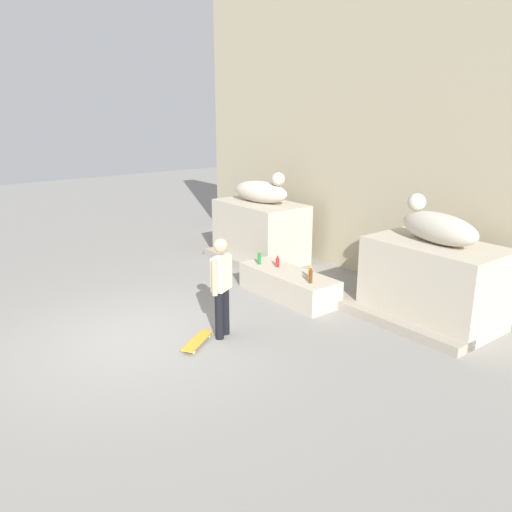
% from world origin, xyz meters
% --- Properties ---
extents(ground_plane, '(40.00, 40.00, 0.00)m').
position_xyz_m(ground_plane, '(0.00, 0.00, 0.00)').
color(ground_plane, gray).
extents(facade_wall, '(11.94, 0.60, 6.89)m').
position_xyz_m(facade_wall, '(0.00, 5.89, 3.44)').
color(facade_wall, tan).
rests_on(facade_wall, ground_plane).
extents(pedestal_left, '(2.26, 1.36, 1.42)m').
position_xyz_m(pedestal_left, '(-2.44, 4.51, 0.71)').
color(pedestal_left, '#B7AD99').
rests_on(pedestal_left, ground_plane).
extents(pedestal_right, '(2.26, 1.36, 1.42)m').
position_xyz_m(pedestal_right, '(2.44, 4.51, 0.71)').
color(pedestal_right, '#B7AD99').
rests_on(pedestal_right, ground_plane).
extents(statue_reclining_left, '(1.67, 0.83, 0.78)m').
position_xyz_m(statue_reclining_left, '(-2.40, 4.52, 1.71)').
color(statue_reclining_left, beige).
rests_on(statue_reclining_left, pedestal_left).
extents(statue_reclining_right, '(1.67, 0.84, 0.78)m').
position_xyz_m(statue_reclining_right, '(2.40, 4.52, 1.71)').
color(statue_reclining_right, beige).
rests_on(statue_reclining_right, pedestal_right).
extents(ledge_block, '(2.21, 0.80, 0.52)m').
position_xyz_m(ledge_block, '(0.00, 3.30, 0.26)').
color(ledge_block, '#B7AD99').
rests_on(ledge_block, ground_plane).
extents(skater, '(0.34, 0.49, 1.67)m').
position_xyz_m(skater, '(0.73, 1.22, 0.92)').
color(skater, black).
rests_on(skater, ground_plane).
extents(skateboard, '(0.61, 0.78, 0.08)m').
position_xyz_m(skateboard, '(0.74, 0.72, 0.06)').
color(skateboard, gold).
rests_on(skateboard, ground_plane).
extents(bottle_green, '(0.07, 0.07, 0.29)m').
position_xyz_m(bottle_green, '(-0.75, 3.15, 0.64)').
color(bottle_green, '#1E722D').
rests_on(bottle_green, ledge_block).
extents(bottle_brown, '(0.07, 0.07, 0.31)m').
position_xyz_m(bottle_brown, '(0.76, 3.17, 0.65)').
color(bottle_brown, '#593314').
rests_on(bottle_brown, ledge_block).
extents(bottle_orange, '(0.07, 0.07, 0.27)m').
position_xyz_m(bottle_orange, '(0.56, 3.34, 0.63)').
color(bottle_orange, orange).
rests_on(bottle_orange, ledge_block).
extents(bottle_red, '(0.08, 0.08, 0.25)m').
position_xyz_m(bottle_red, '(-0.38, 3.33, 0.62)').
color(bottle_red, red).
rests_on(bottle_red, ledge_block).
extents(stair_step, '(7.14, 0.50, 0.17)m').
position_xyz_m(stair_step, '(0.00, 3.81, 0.09)').
color(stair_step, gray).
rests_on(stair_step, ground_plane).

